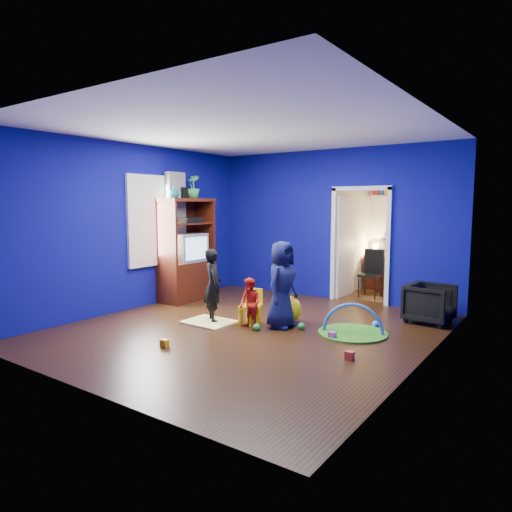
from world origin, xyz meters
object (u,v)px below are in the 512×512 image
Objects in this scene: child_navy at (282,285)px; tv_armoire at (186,250)px; toddler_red at (250,304)px; hopper_ball at (287,309)px; vase at (174,192)px; study_desk at (386,273)px; crt_tv at (188,248)px; child_black at (213,286)px; folding_chair at (370,274)px; kid_chair at (250,308)px; play_mat at (353,333)px; armchair at (430,303)px.

tv_armoire is (-2.55, 0.63, 0.33)m from child_navy.
hopper_ball is at bearing 82.26° from toddler_red.
vase reaches higher than study_desk.
child_navy is 1.87× the size of crt_tv.
child_black is 1.22m from hopper_ball.
tv_armoire reaches higher than folding_chair.
tv_armoire reaches higher than child_navy.
kid_chair reaches higher than play_mat.
crt_tv is (0.04, 0.30, -1.05)m from vase.
child_navy reaches higher than hopper_ball.
toddler_red is at bearing 132.77° from child_navy.
armchair is 0.73× the size of folding_chair.
child_black is at bearing 106.06° from child_navy.
study_desk is (0.61, 4.22, -0.01)m from toddler_red.
hopper_ball is (2.50, -0.08, -1.85)m from vase.
hopper_ball is (2.46, -0.38, -0.80)m from crt_tv.
folding_chair is (-0.76, 2.64, 0.45)m from play_mat.
vase is 4.84m from study_desk.
play_mat is at bearing -5.70° from crt_tv.
vase is at bearing 80.53° from child_navy.
kid_chair is 1.59m from play_mat.
folding_chair reaches higher than armchair.
armchair is at bearing 60.06° from play_mat.
child_navy is at bearing 6.45° from kid_chair.
child_black is at bearing -33.09° from tv_armoire.
child_black is 0.89× the size of child_navy.
child_navy is 1.33× the size of play_mat.
toddler_red is at bearing -100.57° from folding_chair.
folding_chair is at bearing 83.26° from hopper_ball.
crt_tv is 0.71× the size of play_mat.
tv_armoire is 3.92× the size of kid_chair.
vase is at bearing -178.31° from toddler_red.
hopper_ball is 1.10m from play_mat.
vase reaches higher than kid_chair.
vase reaches higher than hopper_ball.
play_mat is at bearing 6.04° from kid_chair.
child_black is at bearing -169.43° from kid_chair.
vase reaches higher than child_black.
armchair is at bearing 27.53° from kid_chair.
kid_chair is (2.06, -0.77, -0.73)m from tv_armoire.
play_mat is (1.37, 0.62, -0.37)m from toddler_red.
child_black is 1.26× the size of folding_chair.
armchair is at bearing 60.64° from toddler_red.
play_mat is (-0.73, -1.28, -0.29)m from armchair.
hopper_ball is 2.70m from folding_chair.
crt_tv is 0.76× the size of folding_chair.
child_navy is 6.08× the size of vase.
crt_tv reaches higher than kid_chair.
study_desk is at bearing -5.95° from child_navy.
study_desk reaches higher than hopper_ball.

